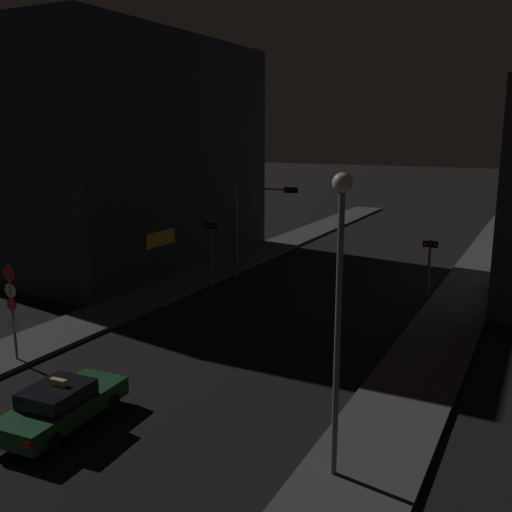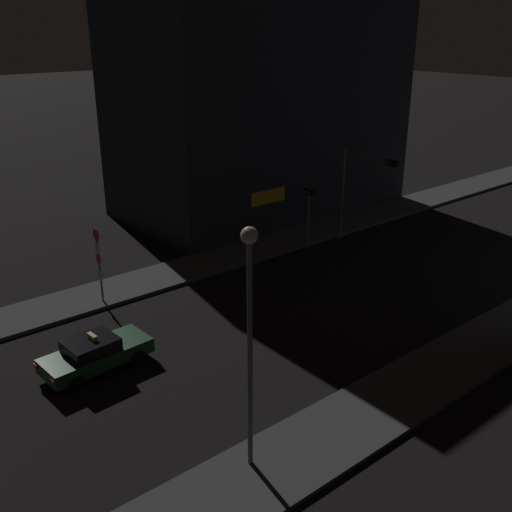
% 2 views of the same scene
% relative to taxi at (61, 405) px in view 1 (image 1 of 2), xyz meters
% --- Properties ---
extents(sidewalk_left, '(3.14, 65.82, 0.17)m').
position_rel_taxi_xyz_m(sidewalk_left, '(-6.33, 22.03, -0.65)').
color(sidewalk_left, '#4C4C4C').
rests_on(sidewalk_left, ground_plane).
extents(sidewalk_right, '(3.14, 65.82, 0.17)m').
position_rel_taxi_xyz_m(sidewalk_right, '(9.09, 22.03, -0.65)').
color(sidewalk_right, '#4C4C4C').
rests_on(sidewalk_right, ground_plane).
extents(building_facade_left, '(11.28, 20.24, 15.05)m').
position_rel_taxi_xyz_m(building_facade_left, '(-13.51, 19.95, 6.79)').
color(building_facade_left, '#282D38').
rests_on(building_facade_left, ground_plane).
extents(taxi, '(2.09, 4.56, 1.62)m').
position_rel_taxi_xyz_m(taxi, '(0.00, 0.00, 0.00)').
color(taxi, '#1E512D').
rests_on(taxi, ground_plane).
extents(traffic_light_overhead, '(4.19, 0.42, 5.90)m').
position_rel_taxi_xyz_m(traffic_light_overhead, '(-3.02, 19.25, 3.48)').
color(traffic_light_overhead, slate).
rests_on(traffic_light_overhead, ground_plane).
extents(traffic_light_left_kerb, '(0.80, 0.42, 3.93)m').
position_rel_taxi_xyz_m(traffic_light_left_kerb, '(-4.51, 16.27, 2.06)').
color(traffic_light_left_kerb, slate).
rests_on(traffic_light_left_kerb, ground_plane).
extents(traffic_light_right_kerb, '(0.80, 0.42, 3.27)m').
position_rel_taxi_xyz_m(traffic_light_right_kerb, '(7.27, 19.86, 1.64)').
color(traffic_light_right_kerb, slate).
rests_on(traffic_light_right_kerb, ground_plane).
extents(sign_pole_left, '(0.62, 0.10, 3.82)m').
position_rel_taxi_xyz_m(sign_pole_left, '(-5.42, 2.91, 1.64)').
color(sign_pole_left, slate).
rests_on(sign_pole_left, sidewalk_left).
extents(street_lamp_near_block, '(0.50, 0.50, 7.93)m').
position_rel_taxi_xyz_m(street_lamp_near_block, '(8.47, 1.25, 4.73)').
color(street_lamp_near_block, slate).
rests_on(street_lamp_near_block, sidewalk_right).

